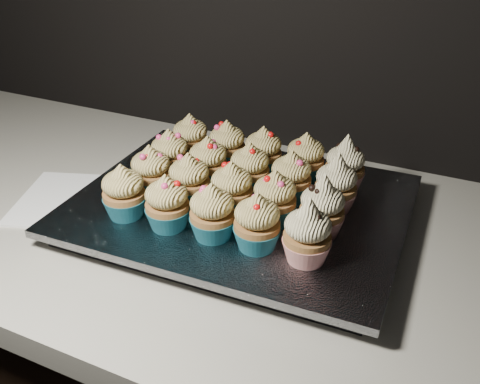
# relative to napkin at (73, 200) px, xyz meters

# --- Properties ---
(worktop) EXTENTS (2.44, 0.64, 0.04)m
(worktop) POSITION_rel_napkin_xyz_m (0.26, 0.05, -0.02)
(worktop) COLOR beige
(worktop) RESTS_ON cabinet
(napkin) EXTENTS (0.22, 0.22, 0.00)m
(napkin) POSITION_rel_napkin_xyz_m (0.00, 0.00, 0.00)
(napkin) COLOR white
(napkin) RESTS_ON worktop
(baking_tray) EXTENTS (0.47, 0.36, 0.02)m
(baking_tray) POSITION_rel_napkin_xyz_m (0.28, 0.07, 0.01)
(baking_tray) COLOR black
(baking_tray) RESTS_ON worktop
(foil_lining) EXTENTS (0.51, 0.40, 0.01)m
(foil_lining) POSITION_rel_napkin_xyz_m (0.28, 0.07, 0.03)
(foil_lining) COLOR silver
(foil_lining) RESTS_ON baking_tray
(cupcake_0) EXTENTS (0.06, 0.06, 0.08)m
(cupcake_0) POSITION_rel_napkin_xyz_m (0.14, -0.04, 0.07)
(cupcake_0) COLOR #1A6A7D
(cupcake_0) RESTS_ON foil_lining
(cupcake_1) EXTENTS (0.06, 0.06, 0.08)m
(cupcake_1) POSITION_rel_napkin_xyz_m (0.21, -0.04, 0.07)
(cupcake_1) COLOR #1A6A7D
(cupcake_1) RESTS_ON foil_lining
(cupcake_2) EXTENTS (0.06, 0.06, 0.08)m
(cupcake_2) POSITION_rel_napkin_xyz_m (0.28, -0.04, 0.07)
(cupcake_2) COLOR #1A6A7D
(cupcake_2) RESTS_ON foil_lining
(cupcake_3) EXTENTS (0.06, 0.06, 0.08)m
(cupcake_3) POSITION_rel_napkin_xyz_m (0.35, -0.03, 0.07)
(cupcake_3) COLOR #1A6A7D
(cupcake_3) RESTS_ON foil_lining
(cupcake_4) EXTENTS (0.06, 0.06, 0.10)m
(cupcake_4) POSITION_rel_napkin_xyz_m (0.42, -0.03, 0.07)
(cupcake_4) COLOR #AF1D18
(cupcake_4) RESTS_ON foil_lining
(cupcake_5) EXTENTS (0.06, 0.06, 0.08)m
(cupcake_5) POSITION_rel_napkin_xyz_m (0.14, 0.03, 0.07)
(cupcake_5) COLOR #1A6A7D
(cupcake_5) RESTS_ON foil_lining
(cupcake_6) EXTENTS (0.06, 0.06, 0.08)m
(cupcake_6) POSITION_rel_napkin_xyz_m (0.21, 0.03, 0.07)
(cupcake_6) COLOR #1A6A7D
(cupcake_6) RESTS_ON foil_lining
(cupcake_7) EXTENTS (0.06, 0.06, 0.08)m
(cupcake_7) POSITION_rel_napkin_xyz_m (0.28, 0.03, 0.07)
(cupcake_7) COLOR #1A6A7D
(cupcake_7) RESTS_ON foil_lining
(cupcake_8) EXTENTS (0.06, 0.06, 0.08)m
(cupcake_8) POSITION_rel_napkin_xyz_m (0.35, 0.03, 0.07)
(cupcake_8) COLOR #1A6A7D
(cupcake_8) RESTS_ON foil_lining
(cupcake_9) EXTENTS (0.06, 0.06, 0.10)m
(cupcake_9) POSITION_rel_napkin_xyz_m (0.41, 0.04, 0.07)
(cupcake_9) COLOR #AF1D18
(cupcake_9) RESTS_ON foil_lining
(cupcake_10) EXTENTS (0.06, 0.06, 0.08)m
(cupcake_10) POSITION_rel_napkin_xyz_m (0.14, 0.09, 0.07)
(cupcake_10) COLOR #1A6A7D
(cupcake_10) RESTS_ON foil_lining
(cupcake_11) EXTENTS (0.06, 0.06, 0.08)m
(cupcake_11) POSITION_rel_napkin_xyz_m (0.21, 0.10, 0.07)
(cupcake_11) COLOR #1A6A7D
(cupcake_11) RESTS_ON foil_lining
(cupcake_12) EXTENTS (0.06, 0.06, 0.08)m
(cupcake_12) POSITION_rel_napkin_xyz_m (0.28, 0.10, 0.07)
(cupcake_12) COLOR #1A6A7D
(cupcake_12) RESTS_ON foil_lining
(cupcake_13) EXTENTS (0.06, 0.06, 0.08)m
(cupcake_13) POSITION_rel_napkin_xyz_m (0.34, 0.10, 0.07)
(cupcake_13) COLOR #1A6A7D
(cupcake_13) RESTS_ON foil_lining
(cupcake_14) EXTENTS (0.06, 0.06, 0.10)m
(cupcake_14) POSITION_rel_napkin_xyz_m (0.41, 0.11, 0.07)
(cupcake_14) COLOR #AF1D18
(cupcake_14) RESTS_ON foil_lining
(cupcake_15) EXTENTS (0.06, 0.06, 0.08)m
(cupcake_15) POSITION_rel_napkin_xyz_m (0.14, 0.16, 0.07)
(cupcake_15) COLOR #1A6A7D
(cupcake_15) RESTS_ON foil_lining
(cupcake_16) EXTENTS (0.06, 0.06, 0.08)m
(cupcake_16) POSITION_rel_napkin_xyz_m (0.21, 0.17, 0.07)
(cupcake_16) COLOR #1A6A7D
(cupcake_16) RESTS_ON foil_lining
(cupcake_17) EXTENTS (0.06, 0.06, 0.08)m
(cupcake_17) POSITION_rel_napkin_xyz_m (0.27, 0.17, 0.07)
(cupcake_17) COLOR #1A6A7D
(cupcake_17) RESTS_ON foil_lining
(cupcake_18) EXTENTS (0.06, 0.06, 0.08)m
(cupcake_18) POSITION_rel_napkin_xyz_m (0.34, 0.17, 0.07)
(cupcake_18) COLOR #1A6A7D
(cupcake_18) RESTS_ON foil_lining
(cupcake_19) EXTENTS (0.06, 0.06, 0.10)m
(cupcake_19) POSITION_rel_napkin_xyz_m (0.41, 0.17, 0.07)
(cupcake_19) COLOR #AF1D18
(cupcake_19) RESTS_ON foil_lining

